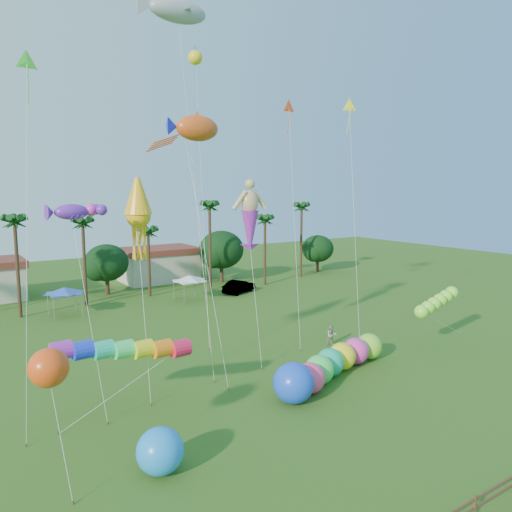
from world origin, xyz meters
TOP-DOWN VIEW (x-y plane):
  - ground at (0.00, 0.00)m, footprint 160.00×160.00m
  - tree_line at (3.57, 44.00)m, footprint 69.46×8.91m
  - buildings_row at (-3.09, 50.00)m, footprint 35.00×7.00m
  - tent_row at (-6.00, 36.33)m, footprint 31.00×4.00m
  - fence at (0.00, -6.00)m, footprint 36.12×0.12m
  - car_b at (15.15, 36.38)m, footprint 5.36×3.67m
  - spectator_b at (10.50, 14.04)m, footprint 1.08×1.00m
  - caterpillar_inflatable at (4.98, 8.35)m, footprint 12.60×5.70m
  - blue_ball at (-9.35, 4.20)m, footprint 2.26×2.26m
  - rainbow_tube at (-7.16, 10.68)m, footprint 9.37×1.92m
  - green_worm at (15.21, 8.60)m, footprint 10.50×2.35m
  - orange_ball_kite at (-13.78, 5.58)m, footprint 2.26×2.66m
  - merman_kite at (4.10, 16.95)m, footprint 3.26×5.59m
  - fish_kite at (-1.41, 15.21)m, footprint 5.02×5.89m
  - shark_kite at (-1.12, 18.52)m, footprint 6.18×7.50m
  - squid_kite at (-5.76, 15.54)m, footprint 2.14×5.13m
  - lobster_kite at (-10.31, 14.50)m, footprint 3.84×5.43m
  - delta_kite_red at (8.62, 17.82)m, footprint 2.07×3.79m
  - delta_kite_yellow at (11.98, 14.06)m, footprint 2.26×4.01m
  - delta_kite_green at (-12.48, 13.65)m, footprint 2.48×3.58m
  - delta_kite_blue at (1.99, 21.91)m, footprint 1.47×3.67m

SIDE VIEW (x-z plane):
  - ground at x=0.00m, z-range 0.00..0.00m
  - fence at x=0.00m, z-range 0.11..1.11m
  - car_b at x=15.15m, z-range 0.00..1.67m
  - spectator_b at x=10.50m, z-range 0.00..1.77m
  - caterpillar_inflatable at x=4.98m, z-range -0.21..2.39m
  - blue_ball at x=-9.35m, z-range 0.00..2.26m
  - buildings_row at x=-3.09m, z-range 0.00..4.00m
  - tent_row at x=-6.00m, z-range 2.45..3.05m
  - green_worm at x=15.21m, z-range 1.37..5.46m
  - rainbow_tube at x=-7.16m, z-range 1.52..5.63m
  - tree_line at x=3.57m, z-range -1.22..9.78m
  - orange_ball_kite at x=-13.78m, z-range 2.42..8.99m
  - merman_kite at x=4.10m, z-range 4.03..17.60m
  - squid_kite at x=-5.76m, z-range 4.44..18.60m
  - lobster_kite at x=-10.31m, z-range 5.63..18.28m
  - fish_kite at x=-1.41m, z-range 8.24..26.72m
  - delta_kite_yellow at x=11.98m, z-range 9.36..29.99m
  - delta_kite_red at x=8.62m, z-range 9.45..30.22m
  - delta_kite_green at x=-12.48m, z-range 9.46..30.28m
  - delta_kite_blue at x=1.99m, z-range 11.36..36.39m
  - shark_kite at x=-1.12m, z-range 12.53..39.74m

